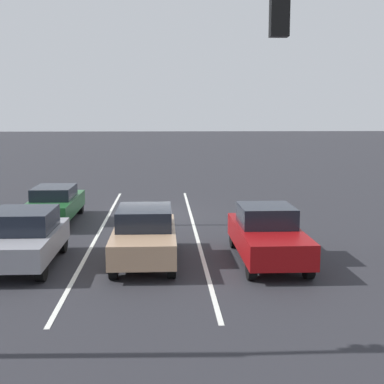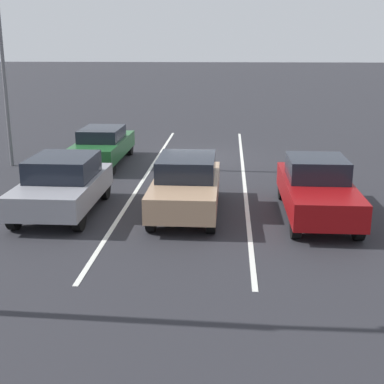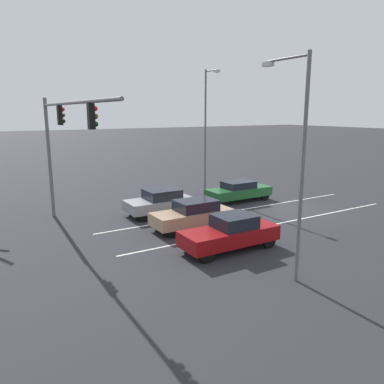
% 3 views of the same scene
% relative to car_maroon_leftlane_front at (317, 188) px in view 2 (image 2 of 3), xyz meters
% --- Properties ---
extents(ground_plane, '(240.00, 240.00, 0.00)m').
position_rel_car_maroon_leftlane_front_xyz_m(ground_plane, '(3.60, -7.84, -0.80)').
color(ground_plane, '#28282D').
extents(lane_stripe_left_divider, '(0.12, 18.64, 0.01)m').
position_rel_car_maroon_leftlane_front_xyz_m(lane_stripe_left_divider, '(1.85, -4.52, -0.79)').
color(lane_stripe_left_divider, silver).
rests_on(lane_stripe_left_divider, ground_plane).
extents(lane_stripe_center_divider, '(0.12, 18.64, 0.01)m').
position_rel_car_maroon_leftlane_front_xyz_m(lane_stripe_center_divider, '(5.36, -4.52, -0.79)').
color(lane_stripe_center_divider, silver).
rests_on(lane_stripe_center_divider, ground_plane).
extents(car_maroon_leftlane_front, '(1.76, 4.61, 1.61)m').
position_rel_car_maroon_leftlane_front_xyz_m(car_maroon_leftlane_front, '(0.00, 0.00, 0.00)').
color(car_maroon_leftlane_front, maroon).
rests_on(car_maroon_leftlane_front, ground_plane).
extents(car_gray_rightlane_front, '(1.93, 4.14, 1.58)m').
position_rel_car_maroon_leftlane_front_xyz_m(car_gray_rightlane_front, '(6.99, 0.10, 0.02)').
color(car_gray_rightlane_front, gray).
rests_on(car_gray_rightlane_front, ground_plane).
extents(car_tan_midlane_front, '(1.77, 4.40, 1.56)m').
position_rel_car_maroon_leftlane_front_xyz_m(car_tan_midlane_front, '(3.57, -0.16, 0.01)').
color(car_tan_midlane_front, tan).
rests_on(car_tan_midlane_front, ground_plane).
extents(car_darkgreen_rightlane_second, '(1.70, 4.78, 1.43)m').
position_rel_car_maroon_leftlane_front_xyz_m(car_darkgreen_rightlane_second, '(7.34, -6.19, -0.05)').
color(car_darkgreen_rightlane_second, '#1E5928').
rests_on(car_darkgreen_rightlane_second, ground_plane).
extents(street_lamp_right_shoulder, '(1.76, 0.24, 9.20)m').
position_rel_car_maroon_leftlane_front_xyz_m(street_lamp_right_shoulder, '(10.65, -5.60, 4.41)').
color(street_lamp_right_shoulder, slate).
rests_on(street_lamp_right_shoulder, ground_plane).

